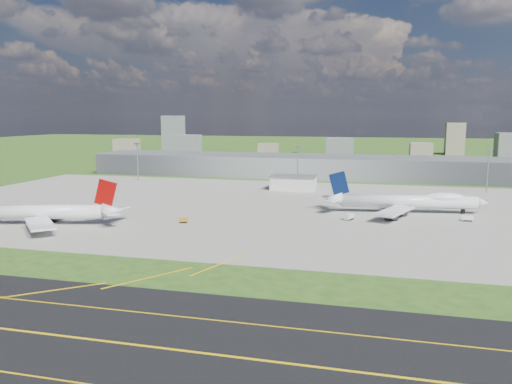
% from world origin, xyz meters
% --- Properties ---
extents(ground, '(1400.00, 1400.00, 0.00)m').
position_xyz_m(ground, '(0.00, 150.00, 0.00)').
color(ground, '#2D4E18').
rests_on(ground, ground).
extents(taxiway, '(1400.00, 60.00, 0.06)m').
position_xyz_m(taxiway, '(0.00, -110.00, 0.03)').
color(taxiway, black).
rests_on(taxiway, ground).
extents(apron, '(360.00, 190.00, 0.08)m').
position_xyz_m(apron, '(10.00, 40.00, 0.04)').
color(apron, gray).
rests_on(apron, ground).
extents(terminal, '(300.00, 42.00, 15.00)m').
position_xyz_m(terminal, '(0.00, 165.00, 7.50)').
color(terminal, gray).
rests_on(terminal, ground).
extents(ops_building, '(26.00, 16.00, 8.00)m').
position_xyz_m(ops_building, '(10.00, 100.00, 4.00)').
color(ops_building, silver).
rests_on(ops_building, ground).
extents(mast_west, '(3.50, 2.00, 25.90)m').
position_xyz_m(mast_west, '(-100.00, 115.00, 17.71)').
color(mast_west, gray).
rests_on(mast_west, ground).
extents(mast_center, '(3.50, 2.00, 25.90)m').
position_xyz_m(mast_center, '(10.00, 115.00, 17.71)').
color(mast_center, gray).
rests_on(mast_center, ground).
extents(mast_east, '(3.50, 2.00, 25.90)m').
position_xyz_m(mast_east, '(120.00, 115.00, 17.71)').
color(mast_east, gray).
rests_on(mast_east, ground).
extents(airliner_red_twin, '(68.23, 52.27, 18.95)m').
position_xyz_m(airliner_red_twin, '(-73.16, -21.12, 5.05)').
color(airliner_red_twin, silver).
rests_on(airliner_red_twin, ground).
extents(airliner_blue_quad, '(72.76, 56.57, 19.03)m').
position_xyz_m(airliner_blue_quad, '(73.31, 41.42, 5.29)').
color(airliner_blue_quad, silver).
rests_on(airliner_blue_quad, ground).
extents(fire_truck, '(8.42, 5.58, 3.50)m').
position_xyz_m(fire_truck, '(-76.09, -12.11, 1.75)').
color(fire_truck, '#A12C0B').
rests_on(fire_truck, ground).
extents(tug_yellow, '(4.16, 3.16, 1.82)m').
position_xyz_m(tug_yellow, '(-18.09, -3.74, 0.95)').
color(tug_yellow, '#CA740B').
rests_on(tug_yellow, ground).
extents(van_white_near, '(4.30, 5.86, 2.71)m').
position_xyz_m(van_white_near, '(48.15, 19.09, 1.36)').
color(van_white_near, silver).
rests_on(van_white_near, ground).
extents(van_white_far, '(4.35, 2.17, 2.27)m').
position_xyz_m(van_white_far, '(96.72, 28.34, 1.15)').
color(van_white_far, white).
rests_on(van_white_far, ground).
extents(bldg_far_w, '(24.00, 20.00, 18.00)m').
position_xyz_m(bldg_far_w, '(-220.00, 320.00, 9.00)').
color(bldg_far_w, gray).
rests_on(bldg_far_w, ground).
extents(bldg_w, '(28.00, 22.00, 24.00)m').
position_xyz_m(bldg_w, '(-140.00, 300.00, 12.00)').
color(bldg_w, slate).
rests_on(bldg_w, ground).
extents(bldg_cw, '(20.00, 18.00, 14.00)m').
position_xyz_m(bldg_cw, '(-60.00, 340.00, 7.00)').
color(bldg_cw, gray).
rests_on(bldg_cw, ground).
extents(bldg_c, '(26.00, 20.00, 22.00)m').
position_xyz_m(bldg_c, '(20.00, 310.00, 11.00)').
color(bldg_c, slate).
rests_on(bldg_c, ground).
extents(bldg_ce, '(22.00, 24.00, 16.00)m').
position_xyz_m(bldg_ce, '(100.00, 350.00, 8.00)').
color(bldg_ce, gray).
rests_on(bldg_ce, ground).
extents(bldg_tall_w, '(22.00, 20.00, 44.00)m').
position_xyz_m(bldg_tall_w, '(-180.00, 360.00, 22.00)').
color(bldg_tall_w, slate).
rests_on(bldg_tall_w, ground).
extents(bldg_tall_e, '(20.00, 18.00, 36.00)m').
position_xyz_m(bldg_tall_e, '(140.00, 410.00, 18.00)').
color(bldg_tall_e, gray).
rests_on(bldg_tall_e, ground).
extents(tree_far_w, '(7.20, 7.20, 8.80)m').
position_xyz_m(tree_far_w, '(-200.00, 270.00, 5.18)').
color(tree_far_w, '#382314').
rests_on(tree_far_w, ground).
extents(tree_w, '(6.75, 6.75, 8.25)m').
position_xyz_m(tree_w, '(-110.00, 265.00, 4.86)').
color(tree_w, '#382314').
rests_on(tree_w, ground).
extents(tree_c, '(8.10, 8.10, 9.90)m').
position_xyz_m(tree_c, '(-20.00, 280.00, 5.84)').
color(tree_c, '#382314').
rests_on(tree_c, ground).
extents(tree_e, '(7.65, 7.65, 9.35)m').
position_xyz_m(tree_e, '(70.00, 275.00, 5.51)').
color(tree_e, '#382314').
rests_on(tree_e, ground).
extents(tree_far_e, '(6.30, 6.30, 7.70)m').
position_xyz_m(tree_far_e, '(160.00, 285.00, 4.53)').
color(tree_far_e, '#382314').
rests_on(tree_far_e, ground).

